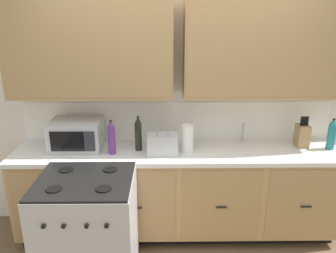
% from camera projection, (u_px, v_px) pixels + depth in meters
% --- Properties ---
extents(ground_plane, '(8.00, 8.00, 0.00)m').
position_uv_depth(ground_plane, '(178.00, 250.00, 3.21)').
color(ground_plane, brown).
extents(wall_unit, '(4.31, 0.40, 2.50)m').
position_uv_depth(wall_unit, '(178.00, 69.00, 3.15)').
color(wall_unit, white).
rests_on(wall_unit, ground_plane).
extents(counter_run, '(3.14, 0.64, 0.92)m').
position_uv_depth(counter_run, '(178.00, 191.00, 3.34)').
color(counter_run, black).
rests_on(counter_run, ground_plane).
extents(stove_range, '(0.76, 0.68, 0.95)m').
position_uv_depth(stove_range, '(89.00, 231.00, 2.74)').
color(stove_range, '#B7B7BC').
rests_on(stove_range, ground_plane).
extents(microwave, '(0.48, 0.37, 0.28)m').
position_uv_depth(microwave, '(76.00, 135.00, 3.20)').
color(microwave, '#B7B7BC').
rests_on(microwave, counter_run).
extents(toaster, '(0.28, 0.18, 0.19)m').
position_uv_depth(toaster, '(163.00, 144.00, 3.09)').
color(toaster, '#B7B7BC').
rests_on(toaster, counter_run).
extents(knife_block, '(0.11, 0.14, 0.31)m').
position_uv_depth(knife_block, '(302.00, 135.00, 3.26)').
color(knife_block, '#9C794E').
rests_on(knife_block, counter_run).
extents(sink_faucet, '(0.02, 0.02, 0.20)m').
position_uv_depth(sink_faucet, '(243.00, 133.00, 3.38)').
color(sink_faucet, '#B2B5BA').
rests_on(sink_faucet, counter_run).
extents(paper_towel_roll, '(0.12, 0.12, 0.26)m').
position_uv_depth(paper_towel_roll, '(187.00, 138.00, 3.14)').
color(paper_towel_roll, white).
rests_on(paper_towel_roll, counter_run).
extents(bottle_dark, '(0.07, 0.07, 0.34)m').
position_uv_depth(bottle_dark, '(138.00, 134.00, 3.15)').
color(bottle_dark, black).
rests_on(bottle_dark, counter_run).
extents(bottle_violet, '(0.07, 0.07, 0.33)m').
position_uv_depth(bottle_violet, '(112.00, 138.00, 3.07)').
color(bottle_violet, '#663384').
rests_on(bottle_violet, counter_run).
extents(bottle_teal, '(0.08, 0.08, 0.31)m').
position_uv_depth(bottle_teal, '(332.00, 134.00, 3.18)').
color(bottle_teal, '#1E707A').
rests_on(bottle_teal, counter_run).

